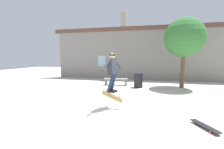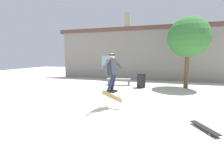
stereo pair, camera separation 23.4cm
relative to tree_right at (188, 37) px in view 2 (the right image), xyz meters
name	(u,v)px [view 2 (the right image)]	position (x,y,z in m)	size (l,w,h in m)	color
ground_plane	(125,110)	(-2.86, -4.71, -3.04)	(40.00, 40.00, 0.00)	beige
building_backdrop	(142,52)	(-2.87, 2.86, -0.77)	(15.10, 0.52, 5.54)	gray
tree_right	(188,37)	(0.00, 0.00, 0.00)	(2.35, 2.35, 4.23)	brown
park_bench	(119,80)	(-4.16, -0.13, -2.71)	(1.62, 0.57, 0.45)	gray
trash_bin	(141,80)	(-2.64, -0.59, -2.57)	(0.57, 0.57, 0.90)	black
skater	(112,69)	(-3.38, -4.63, -1.59)	(0.51, 1.25, 1.43)	#282D38
skateboard_flipping	(112,96)	(-3.38, -4.65, -2.60)	(0.85, 0.21, 0.46)	#AD894C
skateboard_resting	(204,128)	(-0.61, -5.67, -2.97)	(0.56, 0.85, 0.08)	black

